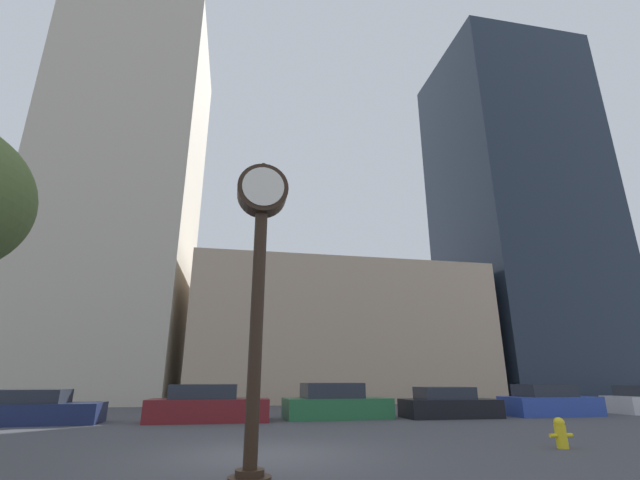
% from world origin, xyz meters
% --- Properties ---
extents(ground_plane, '(200.00, 200.00, 0.00)m').
position_xyz_m(ground_plane, '(0.00, 0.00, 0.00)').
color(ground_plane, '#424247').
extents(building_tall_tower, '(10.59, 12.00, 30.86)m').
position_xyz_m(building_tall_tower, '(-10.06, 24.00, 15.43)').
color(building_tall_tower, '#BCB29E').
rests_on(building_tall_tower, ground_plane).
extents(building_storefront_row, '(21.72, 12.00, 9.82)m').
position_xyz_m(building_storefront_row, '(7.10, 24.00, 4.91)').
color(building_storefront_row, tan).
rests_on(building_storefront_row, ground_plane).
extents(building_glass_modern, '(12.66, 12.00, 33.84)m').
position_xyz_m(building_glass_modern, '(25.26, 24.00, 16.92)').
color(building_glass_modern, '#1E2838').
rests_on(building_glass_modern, ground_plane).
extents(street_clock, '(0.93, 0.67, 5.47)m').
position_xyz_m(street_clock, '(-0.40, -2.66, 3.55)').
color(street_clock, black).
rests_on(street_clock, ground_plane).
extents(car_navy, '(4.69, 1.91, 1.18)m').
position_xyz_m(car_navy, '(-7.79, 8.09, 0.50)').
color(car_navy, '#19234C').
rests_on(car_navy, ground_plane).
extents(car_maroon, '(4.54, 1.95, 1.35)m').
position_xyz_m(car_maroon, '(-1.60, 7.91, 0.57)').
color(car_maroon, maroon).
rests_on(car_maroon, ground_plane).
extents(car_green, '(4.41, 2.13, 1.39)m').
position_xyz_m(car_green, '(3.50, 8.30, 0.58)').
color(car_green, '#236038').
rests_on(car_green, ground_plane).
extents(car_black, '(3.98, 1.97, 1.22)m').
position_xyz_m(car_black, '(8.28, 7.84, 0.52)').
color(car_black, black).
rests_on(car_black, ground_plane).
extents(car_blue, '(4.12, 1.88, 1.32)m').
position_xyz_m(car_blue, '(13.13, 7.88, 0.56)').
color(car_blue, '#28429E').
rests_on(car_blue, ground_plane).
extents(fire_hydrant_near, '(0.59, 0.26, 0.67)m').
position_xyz_m(fire_hydrant_near, '(6.90, -0.40, 0.34)').
color(fire_hydrant_near, yellow).
rests_on(fire_hydrant_near, ground_plane).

